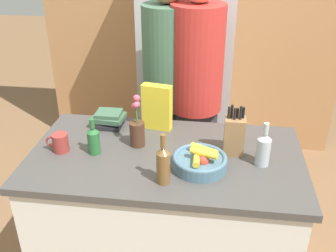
% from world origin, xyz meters
% --- Properties ---
extents(kitchen_island, '(1.48, 0.82, 0.88)m').
position_xyz_m(kitchen_island, '(0.00, 0.00, 0.44)').
color(kitchen_island, silver).
rests_on(kitchen_island, ground_plane).
extents(back_wall_wood, '(2.68, 0.12, 2.60)m').
position_xyz_m(back_wall_wood, '(0.00, 1.72, 1.30)').
color(back_wall_wood, '#AD7A4C').
rests_on(back_wall_wood, ground_plane).
extents(refrigerator, '(0.74, 0.62, 1.94)m').
position_xyz_m(refrigerator, '(-0.01, 1.36, 0.97)').
color(refrigerator, '#B7B7BC').
rests_on(refrigerator, ground_plane).
extents(fruit_bowl, '(0.28, 0.28, 0.12)m').
position_xyz_m(fruit_bowl, '(0.19, -0.11, 0.93)').
color(fruit_bowl, slate).
rests_on(fruit_bowl, kitchen_island).
extents(knife_block, '(0.11, 0.09, 0.28)m').
position_xyz_m(knife_block, '(0.36, 0.07, 0.99)').
color(knife_block, olive).
rests_on(knife_block, kitchen_island).
extents(flower_vase, '(0.08, 0.08, 0.30)m').
position_xyz_m(flower_vase, '(-0.17, 0.08, 0.98)').
color(flower_vase, '#4C2D1E').
rests_on(flower_vase, kitchen_island).
extents(cereal_box, '(0.18, 0.09, 0.28)m').
position_xyz_m(cereal_box, '(-0.09, 0.29, 1.02)').
color(cereal_box, yellow).
rests_on(cereal_box, kitchen_island).
extents(coffee_mug, '(0.13, 0.09, 0.10)m').
position_xyz_m(coffee_mug, '(-0.57, -0.04, 0.93)').
color(coffee_mug, '#99332D').
rests_on(coffee_mug, kitchen_island).
extents(book_stack, '(0.20, 0.17, 0.09)m').
position_xyz_m(book_stack, '(-0.39, 0.28, 0.93)').
color(book_stack, '#232328').
rests_on(book_stack, kitchen_island).
extents(bottle_oil, '(0.07, 0.07, 0.26)m').
position_xyz_m(bottle_oil, '(0.02, -0.25, 0.99)').
color(bottle_oil, brown).
rests_on(bottle_oil, kitchen_island).
extents(bottle_vinegar, '(0.07, 0.07, 0.20)m').
position_xyz_m(bottle_vinegar, '(-0.38, -0.03, 0.96)').
color(bottle_vinegar, '#286633').
rests_on(bottle_vinegar, kitchen_island).
extents(bottle_wine, '(0.07, 0.07, 0.24)m').
position_xyz_m(bottle_wine, '(0.51, -0.03, 0.98)').
color(bottle_wine, '#B2BCC1').
rests_on(bottle_wine, kitchen_island).
extents(person_at_sink, '(0.34, 0.34, 1.74)m').
position_xyz_m(person_at_sink, '(-0.09, 0.73, 0.98)').
color(person_at_sink, '#383842').
rests_on(person_at_sink, ground_plane).
extents(person_in_blue, '(0.35, 0.35, 1.76)m').
position_xyz_m(person_in_blue, '(0.11, 0.69, 0.99)').
color(person_in_blue, '#383842').
rests_on(person_in_blue, ground_plane).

